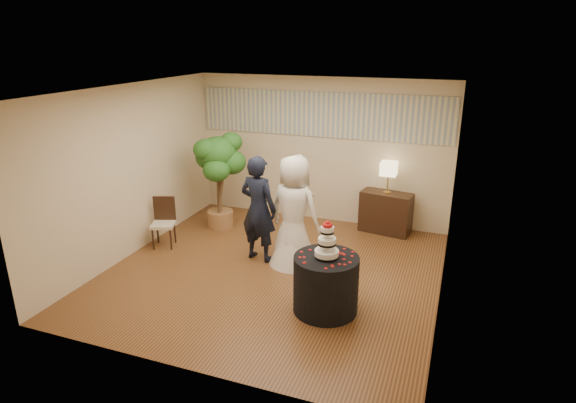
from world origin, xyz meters
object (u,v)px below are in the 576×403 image
at_px(table_lamp, 388,178).
at_px(ficus_tree, 219,180).
at_px(wedding_cake, 327,239).
at_px(cake_table, 326,284).
at_px(bride, 294,211).
at_px(console, 386,212).
at_px(side_chair, 163,223).
at_px(groom, 258,209).

distance_m(table_lamp, ficus_tree, 3.15).
bearing_deg(wedding_cake, cake_table, 0.00).
distance_m(bride, table_lamp, 2.18).
xyz_separation_m(cake_table, table_lamp, (0.29, 3.03, 0.67)).
xyz_separation_m(table_lamp, ficus_tree, (-3.03, -0.83, -0.13)).
xyz_separation_m(cake_table, ficus_tree, (-2.74, 2.20, 0.54)).
height_order(console, ficus_tree, ficus_tree).
bearing_deg(side_chair, cake_table, -37.61).
bearing_deg(cake_table, groom, 141.83).
distance_m(wedding_cake, console, 3.11).
bearing_deg(side_chair, table_lamp, 9.71).
xyz_separation_m(groom, table_lamp, (1.76, 1.88, 0.19)).
relative_size(wedding_cake, table_lamp, 0.88).
height_order(bride, console, bride).
height_order(groom, ficus_tree, ficus_tree).
height_order(groom, table_lamp, groom).
xyz_separation_m(wedding_cake, console, (0.29, 3.03, -0.65)).
height_order(table_lamp, ficus_tree, ficus_tree).
xyz_separation_m(groom, ficus_tree, (-1.27, 1.04, 0.05)).
bearing_deg(wedding_cake, groom, 141.83).
height_order(bride, wedding_cake, bride).
bearing_deg(groom, side_chair, 14.03).
relative_size(table_lamp, ficus_tree, 0.31).
height_order(wedding_cake, ficus_tree, ficus_tree).
bearing_deg(bride, ficus_tree, -14.35).
distance_m(wedding_cake, side_chair, 3.44).
distance_m(console, ficus_tree, 3.19).
height_order(wedding_cake, table_lamp, table_lamp).
distance_m(ficus_tree, side_chair, 1.36).
relative_size(wedding_cake, ficus_tree, 0.27).
relative_size(console, side_chair, 1.07).
distance_m(cake_table, side_chair, 3.39).
height_order(wedding_cake, console, wedding_cake).
distance_m(bride, wedding_cake, 1.49).
distance_m(wedding_cake, table_lamp, 3.04).
bearing_deg(ficus_tree, console, 15.40).
bearing_deg(table_lamp, groom, -133.14).
xyz_separation_m(cake_table, console, (0.29, 3.03, -0.01)).
bearing_deg(groom, bride, -165.33).
distance_m(cake_table, console, 3.04).
height_order(bride, ficus_tree, ficus_tree).
distance_m(console, side_chair, 4.05).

